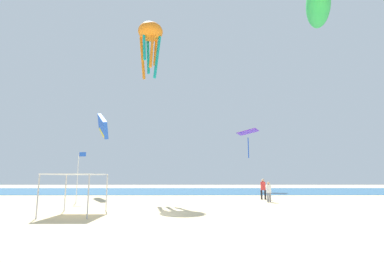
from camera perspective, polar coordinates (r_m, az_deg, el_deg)
name	(u,v)px	position (r m, az deg, el deg)	size (l,w,h in m)	color
ground	(156,215)	(16.61, -7.39, -16.45)	(110.00, 110.00, 0.10)	#D1BA8C
ocean_strip	(177,191)	(41.97, -3.10, -11.93)	(110.00, 19.52, 0.03)	#28608C
canopy_tent	(77,176)	(17.37, -22.32, -8.33)	(2.61, 3.24, 2.24)	#B2B2B7
person_near_tent	(269,190)	(24.55, 15.30, -11.40)	(0.40, 0.40, 1.66)	slate
person_leftmost	(263,187)	(27.32, 14.23, -10.91)	(0.49, 0.45, 1.88)	black
banner_flag	(79,172)	(24.84, -22.03, -7.69)	(0.61, 0.06, 4.07)	silver
kite_inflatable_green	(318,6)	(27.43, 24.21, 22.14)	(4.33, 6.69, 2.30)	green
kite_octopus_orange	(150,35)	(31.70, -8.44, 18.88)	(3.65, 3.65, 6.13)	orange
kite_diamond_purple	(248,133)	(42.43, 11.27, -0.37)	(3.75, 3.77, 4.18)	purple
kite_parafoil_blue	(103,126)	(33.18, -17.69, 1.12)	(2.74, 5.92, 3.80)	blue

